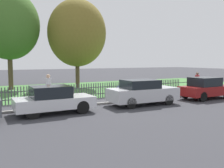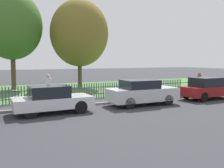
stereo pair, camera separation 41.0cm
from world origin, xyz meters
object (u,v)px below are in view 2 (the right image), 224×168
(tree_behind_motorcycle, at_px, (12,25))
(tree_mid_park, at_px, (79,33))
(covered_motorcycle, at_px, (129,90))
(parked_car_black_saloon, at_px, (52,99))
(parked_car_red_compact, at_px, (207,88))
(parked_car_navy_estate, at_px, (142,92))
(pedestrian_by_lamp, at_px, (199,81))
(pedestrian_near_fence, at_px, (49,87))

(tree_behind_motorcycle, distance_m, tree_mid_park, 5.96)
(covered_motorcycle, height_order, tree_mid_park, tree_mid_park)
(parked_car_black_saloon, distance_m, parked_car_red_compact, 10.31)
(parked_car_red_compact, bearing_deg, tree_behind_motorcycle, 131.40)
(parked_car_red_compact, xyz_separation_m, tree_mid_park, (-5.16, 10.75, 4.40))
(parked_car_black_saloon, height_order, parked_car_navy_estate, parked_car_navy_estate)
(parked_car_red_compact, relative_size, pedestrian_by_lamp, 2.31)
(tree_mid_park, xyz_separation_m, pedestrian_near_fence, (-4.61, -7.41, -4.14))
(tree_behind_motorcycle, xyz_separation_m, pedestrian_by_lamp, (12.85, -9.37, -4.71))
(covered_motorcycle, relative_size, tree_behind_motorcycle, 0.22)
(parked_car_black_saloon, xyz_separation_m, parked_car_red_compact, (10.31, -0.23, 0.04))
(tree_mid_park, xyz_separation_m, pedestrian_by_lamp, (7.02, -8.23, -4.20))
(parked_car_black_saloon, height_order, pedestrian_near_fence, pedestrian_near_fence)
(parked_car_navy_estate, bearing_deg, tree_mid_park, 91.86)
(tree_behind_motorcycle, xyz_separation_m, tree_mid_park, (5.83, -1.14, -0.51))
(tree_behind_motorcycle, bearing_deg, covered_motorcycle, -57.25)
(parked_car_red_compact, distance_m, tree_mid_park, 12.71)
(pedestrian_near_fence, bearing_deg, covered_motorcycle, -149.00)
(covered_motorcycle, xyz_separation_m, pedestrian_near_fence, (-5.00, 1.12, 0.32))
(tree_behind_motorcycle, distance_m, pedestrian_near_fence, 9.81)
(parked_car_black_saloon, relative_size, parked_car_navy_estate, 0.92)
(pedestrian_near_fence, bearing_deg, pedestrian_by_lamp, -140.37)
(parked_car_red_compact, distance_m, tree_behind_motorcycle, 16.92)
(pedestrian_near_fence, bearing_deg, parked_car_navy_estate, -170.87)
(pedestrian_near_fence, bearing_deg, parked_car_black_saloon, 123.85)
(tree_mid_park, relative_size, pedestrian_near_fence, 4.72)
(tree_mid_park, bearing_deg, parked_car_red_compact, -64.35)
(parked_car_navy_estate, relative_size, covered_motorcycle, 2.16)
(parked_car_black_saloon, distance_m, covered_motorcycle, 5.88)
(tree_mid_park, bearing_deg, covered_motorcycle, -87.39)
(parked_car_navy_estate, bearing_deg, parked_car_red_compact, 0.13)
(covered_motorcycle, bearing_deg, tree_behind_motorcycle, 126.33)
(pedestrian_by_lamp, bearing_deg, parked_car_red_compact, 52.70)
(parked_car_black_saloon, relative_size, parked_car_red_compact, 0.99)
(tree_behind_motorcycle, xyz_separation_m, pedestrian_near_fence, (1.22, -8.55, -4.65))
(tree_behind_motorcycle, bearing_deg, pedestrian_by_lamp, -36.08)
(covered_motorcycle, relative_size, pedestrian_by_lamp, 1.16)
(parked_car_navy_estate, height_order, pedestrian_by_lamp, pedestrian_by_lamp)
(parked_car_red_compact, bearing_deg, tree_mid_park, 114.28)
(parked_car_navy_estate, xyz_separation_m, tree_behind_motorcycle, (-5.89, 11.76, 4.90))
(parked_car_navy_estate, distance_m, covered_motorcycle, 2.12)
(parked_car_navy_estate, xyz_separation_m, pedestrian_by_lamp, (6.97, 2.39, 0.18))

